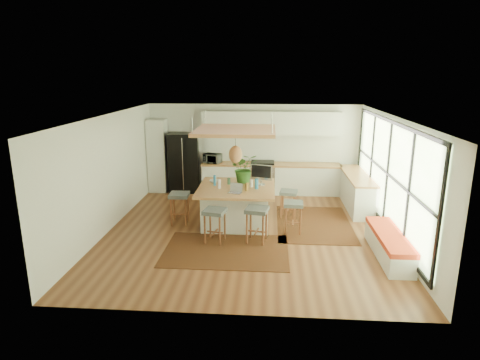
# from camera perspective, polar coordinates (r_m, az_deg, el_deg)

# --- Properties ---
(floor) EXTENTS (7.00, 7.00, 0.00)m
(floor) POSITION_cam_1_polar(r_m,az_deg,el_deg) (9.76, 0.96, -7.03)
(floor) COLOR #5B2E1A
(floor) RESTS_ON ground
(ceiling) EXTENTS (7.00, 7.00, 0.00)m
(ceiling) POSITION_cam_1_polar(r_m,az_deg,el_deg) (9.11, 1.04, 8.94)
(ceiling) COLOR white
(ceiling) RESTS_ON ground
(wall_back) EXTENTS (6.50, 0.00, 6.50)m
(wall_back) POSITION_cam_1_polar(r_m,az_deg,el_deg) (12.76, 1.89, 4.50)
(wall_back) COLOR silver
(wall_back) RESTS_ON ground
(wall_front) EXTENTS (6.50, 0.00, 6.50)m
(wall_front) POSITION_cam_1_polar(r_m,az_deg,el_deg) (6.02, -0.91, -7.45)
(wall_front) COLOR silver
(wall_front) RESTS_ON ground
(wall_left) EXTENTS (0.00, 7.00, 7.00)m
(wall_left) POSITION_cam_1_polar(r_m,az_deg,el_deg) (10.06, -17.83, 0.98)
(wall_left) COLOR silver
(wall_left) RESTS_ON ground
(wall_right) EXTENTS (0.00, 7.00, 7.00)m
(wall_right) POSITION_cam_1_polar(r_m,az_deg,el_deg) (9.72, 20.49, 0.29)
(wall_right) COLOR silver
(wall_right) RESTS_ON ground
(window_wall) EXTENTS (0.10, 6.20, 2.60)m
(window_wall) POSITION_cam_1_polar(r_m,az_deg,el_deg) (9.70, 20.35, 0.58)
(window_wall) COLOR black
(window_wall) RESTS_ON wall_right
(pantry) EXTENTS (0.55, 0.60, 2.25)m
(pantry) POSITION_cam_1_polar(r_m,az_deg,el_deg) (12.95, -11.35, 3.36)
(pantry) COLOR silver
(pantry) RESTS_ON floor
(back_counter_base) EXTENTS (4.20, 0.60, 0.88)m
(back_counter_base) POSITION_cam_1_polar(r_m,az_deg,el_deg) (12.64, 4.29, 0.14)
(back_counter_base) COLOR silver
(back_counter_base) RESTS_ON floor
(back_counter_top) EXTENTS (4.24, 0.64, 0.05)m
(back_counter_top) POSITION_cam_1_polar(r_m,az_deg,el_deg) (12.53, 4.33, 2.17)
(back_counter_top) COLOR #A16539
(back_counter_top) RESTS_ON back_counter_base
(backsplash) EXTENTS (4.20, 0.02, 0.80)m
(backsplash) POSITION_cam_1_polar(r_m,az_deg,el_deg) (12.73, 4.37, 4.44)
(backsplash) COLOR white
(backsplash) RESTS_ON wall_back
(upper_cabinets) EXTENTS (4.20, 0.34, 0.70)m
(upper_cabinets) POSITION_cam_1_polar(r_m,az_deg,el_deg) (12.45, 4.44, 7.93)
(upper_cabinets) COLOR silver
(upper_cabinets) RESTS_ON wall_back
(range) EXTENTS (0.76, 0.62, 1.00)m
(range) POSITION_cam_1_polar(r_m,az_deg,el_deg) (12.62, 3.16, 0.42)
(range) COLOR #A5A5AA
(range) RESTS_ON floor
(right_counter_base) EXTENTS (0.60, 2.50, 0.88)m
(right_counter_base) POSITION_cam_1_polar(r_m,az_deg,el_deg) (11.75, 15.97, -1.54)
(right_counter_base) COLOR silver
(right_counter_base) RESTS_ON floor
(right_counter_top) EXTENTS (0.64, 2.54, 0.05)m
(right_counter_top) POSITION_cam_1_polar(r_m,az_deg,el_deg) (11.63, 16.13, 0.64)
(right_counter_top) COLOR #A16539
(right_counter_top) RESTS_ON right_counter_base
(window_bench) EXTENTS (0.52, 2.00, 0.50)m
(window_bench) POSITION_cam_1_polar(r_m,az_deg,el_deg) (8.89, 20.07, -8.50)
(window_bench) COLOR silver
(window_bench) RESTS_ON floor
(ceiling_panel) EXTENTS (1.86, 1.86, 0.80)m
(ceiling_panel) POSITION_cam_1_polar(r_m,az_deg,el_deg) (9.61, -0.64, 5.34)
(ceiling_panel) COLOR #A16539
(ceiling_panel) RESTS_ON ceiling
(rug_near) EXTENTS (2.60, 1.80, 0.01)m
(rug_near) POSITION_cam_1_polar(r_m,az_deg,el_deg) (8.71, -1.95, -9.79)
(rug_near) COLOR black
(rug_near) RESTS_ON floor
(rug_right) EXTENTS (1.80, 2.60, 0.01)m
(rug_right) POSITION_cam_1_polar(r_m,az_deg,el_deg) (10.32, 10.25, -6.00)
(rug_right) COLOR black
(rug_right) RESTS_ON floor
(fridge) EXTENTS (1.00, 0.83, 1.84)m
(fridge) POSITION_cam_1_polar(r_m,az_deg,el_deg) (12.80, -7.87, 2.46)
(fridge) COLOR black
(fridge) RESTS_ON floor
(island) EXTENTS (1.85, 1.85, 0.93)m
(island) POSITION_cam_1_polar(r_m,az_deg,el_deg) (10.06, -0.48, -3.54)
(island) COLOR #A16539
(island) RESTS_ON floor
(stool_near_left) EXTENTS (0.53, 0.53, 0.76)m
(stool_near_left) POSITION_cam_1_polar(r_m,az_deg,el_deg) (9.00, -3.53, -6.56)
(stool_near_left) COLOR #444A4C
(stool_near_left) RESTS_ON floor
(stool_near_right) EXTENTS (0.55, 0.55, 0.79)m
(stool_near_right) POSITION_cam_1_polar(r_m,az_deg,el_deg) (9.00, 2.35, -6.53)
(stool_near_right) COLOR #444A4C
(stool_near_right) RESTS_ON floor
(stool_right_front) EXTENTS (0.46, 0.46, 0.74)m
(stool_right_front) POSITION_cam_1_polar(r_m,az_deg,el_deg) (9.61, 7.42, -5.24)
(stool_right_front) COLOR #444A4C
(stool_right_front) RESTS_ON floor
(stool_right_back) EXTENTS (0.49, 0.49, 0.72)m
(stool_right_back) POSITION_cam_1_polar(r_m,az_deg,el_deg) (10.55, 6.76, -3.39)
(stool_right_back) COLOR #444A4C
(stool_right_back) RESTS_ON floor
(stool_left_side) EXTENTS (0.47, 0.47, 0.78)m
(stool_left_side) POSITION_cam_1_polar(r_m,az_deg,el_deg) (10.16, -8.42, -4.16)
(stool_left_side) COLOR #444A4C
(stool_left_side) RESTS_ON floor
(laptop) EXTENTS (0.38, 0.39, 0.23)m
(laptop) POSITION_cam_1_polar(r_m,az_deg,el_deg) (9.40, -0.72, -1.13)
(laptop) COLOR #A5A5AA
(laptop) RESTS_ON island
(monitor) EXTENTS (0.59, 0.36, 0.52)m
(monitor) POSITION_cam_1_polar(r_m,az_deg,el_deg) (10.07, 2.99, 0.76)
(monitor) COLOR #A5A5AA
(monitor) RESTS_ON island
(microwave) EXTENTS (0.58, 0.44, 0.35)m
(microwave) POSITION_cam_1_polar(r_m,az_deg,el_deg) (12.61, -3.87, 3.19)
(microwave) COLOR #A5A5AA
(microwave) RESTS_ON back_counter_top
(island_plant) EXTENTS (0.80, 0.86, 0.57)m
(island_plant) POSITION_cam_1_polar(r_m,az_deg,el_deg) (10.29, 0.62, 1.24)
(island_plant) COLOR #1E4C19
(island_plant) RESTS_ON island
(island_bowl) EXTENTS (0.24, 0.24, 0.06)m
(island_bowl) POSITION_cam_1_polar(r_m,az_deg,el_deg) (10.36, -3.66, -0.17)
(island_bowl) COLOR white
(island_bowl) RESTS_ON island
(island_bottle_0) EXTENTS (0.07, 0.07, 0.19)m
(island_bottle_0) POSITION_cam_1_polar(r_m,az_deg,el_deg) (10.05, -3.57, -0.25)
(island_bottle_0) COLOR #2E7EBB
(island_bottle_0) RESTS_ON island
(island_bottle_1) EXTENTS (0.07, 0.07, 0.19)m
(island_bottle_1) POSITION_cam_1_polar(r_m,az_deg,el_deg) (9.79, -2.89, -0.64)
(island_bottle_1) COLOR white
(island_bottle_1) RESTS_ON island
(island_bottle_2) EXTENTS (0.07, 0.07, 0.19)m
(island_bottle_2) POSITION_cam_1_polar(r_m,az_deg,el_deg) (9.59, 0.85, -0.96)
(island_bottle_2) COLOR olive
(island_bottle_2) RESTS_ON island
(island_bottle_3) EXTENTS (0.07, 0.07, 0.19)m
(island_bottle_3) POSITION_cam_1_polar(r_m,az_deg,el_deg) (9.92, 1.55, -0.42)
(island_bottle_3) COLOR white
(island_bottle_3) RESTS_ON island
(island_bottle_4) EXTENTS (0.07, 0.07, 0.19)m
(island_bottle_4) POSITION_cam_1_polar(r_m,az_deg,el_deg) (10.15, -1.50, -0.07)
(island_bottle_4) COLOR #426E4F
(island_bottle_4) RESTS_ON island
(island_bottle_5) EXTENTS (0.07, 0.07, 0.19)m
(island_bottle_5) POSITION_cam_1_polar(r_m,az_deg,el_deg) (9.77, 2.39, -0.67)
(island_bottle_5) COLOR #2E7EBB
(island_bottle_5) RESTS_ON island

